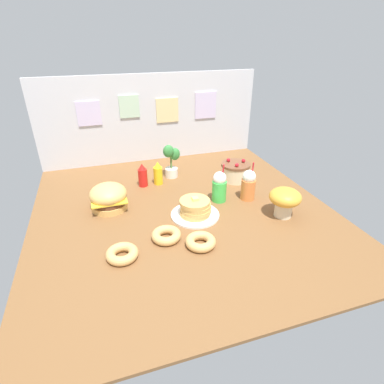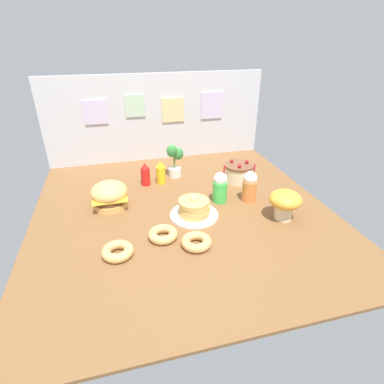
{
  "view_description": "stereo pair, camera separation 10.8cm",
  "coord_description": "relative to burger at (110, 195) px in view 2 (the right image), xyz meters",
  "views": [
    {
      "loc": [
        -0.53,
        -1.84,
        1.17
      ],
      "look_at": [
        0.08,
        0.04,
        0.12
      ],
      "focal_mm": 28.48,
      "sensor_mm": 36.0,
      "label": 1
    },
    {
      "loc": [
        -0.42,
        -1.87,
        1.17
      ],
      "look_at": [
        0.08,
        0.04,
        0.12
      ],
      "focal_mm": 28.48,
      "sensor_mm": 36.0,
      "label": 2
    }
  ],
  "objects": [
    {
      "name": "mushroom_stool",
      "position": [
        1.17,
        -0.49,
        0.04
      ],
      "size": [
        0.22,
        0.22,
        0.21
      ],
      "color": "beige",
      "rests_on": "ground_plane"
    },
    {
      "name": "cream_soda_cup",
      "position": [
        0.82,
        -0.14,
        0.03
      ],
      "size": [
        0.11,
        0.11,
        0.31
      ],
      "color": "green",
      "rests_on": "ground_plane"
    },
    {
      "name": "potted_plant",
      "position": [
        0.58,
        0.4,
        0.07
      ],
      "size": [
        0.15,
        0.12,
        0.31
      ],
      "color": "white",
      "rests_on": "ground_plane"
    },
    {
      "name": "back_wall",
      "position": [
        0.51,
        0.88,
        0.33
      ],
      "size": [
        2.13,
        0.04,
        0.84
      ],
      "color": "silver",
      "rests_on": "ground_plane"
    },
    {
      "name": "mustard_bottle",
      "position": [
        0.43,
        0.29,
        0.0
      ],
      "size": [
        0.08,
        0.08,
        0.2
      ],
      "color": "yellow",
      "rests_on": "ground_plane"
    },
    {
      "name": "orange_float_cup",
      "position": [
        1.05,
        -0.18,
        0.03
      ],
      "size": [
        0.11,
        0.11,
        0.31
      ],
      "color": "orange",
      "rests_on": "ground_plane"
    },
    {
      "name": "donut_pink_glaze",
      "position": [
        0.03,
        -0.6,
        -0.06
      ],
      "size": [
        0.19,
        0.19,
        0.06
      ],
      "color": "tan",
      "rests_on": "ground_plane"
    },
    {
      "name": "donut_vanilla",
      "position": [
        0.5,
        -0.63,
        -0.06
      ],
      "size": [
        0.19,
        0.19,
        0.06
      ],
      "color": "tan",
      "rests_on": "ground_plane"
    },
    {
      "name": "ground_plane",
      "position": [
        0.51,
        -0.21,
        -0.1
      ],
      "size": [
        2.13,
        2.2,
        0.02
      ],
      "primitive_type": "cube",
      "color": "brown"
    },
    {
      "name": "burger",
      "position": [
        0.0,
        0.0,
        0.0
      ],
      "size": [
        0.27,
        0.27,
        0.19
      ],
      "color": "#DBA859",
      "rests_on": "ground_plane"
    },
    {
      "name": "pancake_stack",
      "position": [
        0.57,
        -0.3,
        -0.04
      ],
      "size": [
        0.35,
        0.35,
        0.15
      ],
      "color": "white",
      "rests_on": "ground_plane"
    },
    {
      "name": "ketchup_bottle",
      "position": [
        0.3,
        0.29,
        0.0
      ],
      "size": [
        0.08,
        0.08,
        0.2
      ],
      "color": "red",
      "rests_on": "ground_plane"
    },
    {
      "name": "donut_chocolate",
      "position": [
        0.31,
        -0.51,
        -0.06
      ],
      "size": [
        0.19,
        0.19,
        0.06
      ],
      "color": "tan",
      "rests_on": "ground_plane"
    },
    {
      "name": "layer_cake",
      "position": [
        1.1,
        0.17,
        -0.01
      ],
      "size": [
        0.25,
        0.25,
        0.19
      ],
      "color": "beige",
      "rests_on": "ground_plane"
    }
  ]
}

